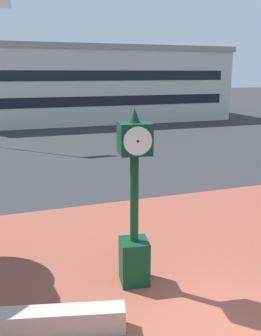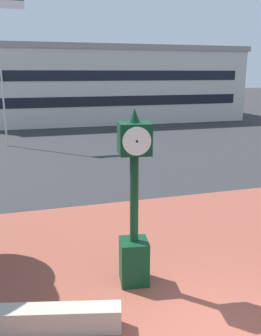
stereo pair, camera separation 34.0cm
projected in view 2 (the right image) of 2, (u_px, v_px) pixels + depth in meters
name	position (u px, v px, depth m)	size (l,w,h in m)	color
plaza_brick_paving	(180.00, 286.00, 8.44)	(44.00, 11.79, 0.01)	brown
planter_wall	(38.00, 320.00, 6.93)	(3.20, 0.40, 0.50)	#ADA393
street_clock	(134.00, 208.00, 8.16)	(0.77, 0.82, 4.11)	#0C381E
flagpole_primary	(3.00, 55.00, 23.18)	(1.83, 0.14, 9.97)	silver
civic_building	(110.00, 84.00, 38.36)	(26.37, 11.17, 7.36)	beige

